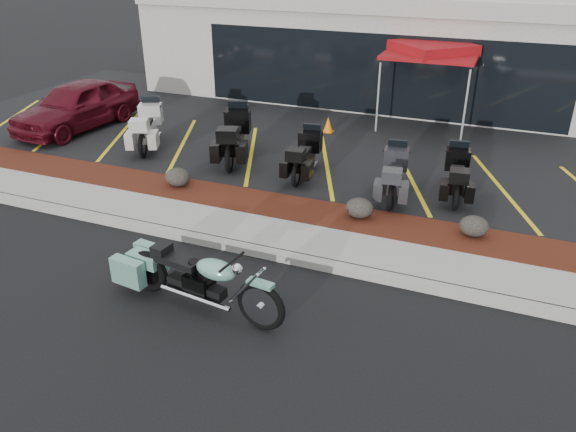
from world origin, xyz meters
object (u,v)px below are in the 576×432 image
at_px(hero_cruiser, 261,299).
at_px(parked_car, 77,105).
at_px(touring_white, 152,117).
at_px(popup_canopy, 432,51).
at_px(traffic_cone, 328,124).

bearing_deg(hero_cruiser, parked_car, 150.78).
xyz_separation_m(hero_cruiser, touring_white, (-6.63, 6.87, 0.24)).
height_order(touring_white, popup_canopy, popup_canopy).
xyz_separation_m(touring_white, popup_canopy, (7.21, 4.44, 1.66)).
xyz_separation_m(touring_white, parked_car, (-2.75, -0.00, 0.08)).
bearing_deg(touring_white, hero_cruiser, -160.08).
height_order(hero_cruiser, traffic_cone, hero_cruiser).
relative_size(hero_cruiser, popup_canopy, 0.98).
relative_size(touring_white, parked_car, 0.52).
xyz_separation_m(touring_white, traffic_cone, (4.59, 2.57, -0.42)).
bearing_deg(hero_cruiser, popup_canopy, 94.04).
height_order(hero_cruiser, touring_white, touring_white).
relative_size(hero_cruiser, touring_white, 1.44).
bearing_deg(traffic_cone, popup_canopy, 35.47).
height_order(parked_car, traffic_cone, parked_car).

